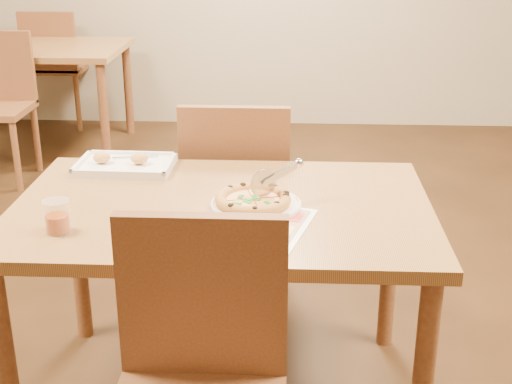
{
  "coord_description": "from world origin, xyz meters",
  "views": [
    {
      "loc": [
        0.21,
        -2.04,
        1.56
      ],
      "look_at": [
        0.11,
        -0.02,
        0.77
      ],
      "focal_mm": 50.0,
      "sensor_mm": 36.0,
      "label": 1
    }
  ],
  "objects_px": {
    "appetizer_tray": "(125,165)",
    "glass_tumbler": "(57,218)",
    "plate": "(256,205)",
    "menu": "(258,228)",
    "bg_table": "(29,58)",
    "pizza": "(253,200)",
    "chair_far": "(237,183)",
    "pizza_cutter": "(275,177)",
    "chair_near": "(199,358)",
    "bg_chair_far": "(53,55)",
    "dining_table": "(222,229)"
  },
  "relations": [
    {
      "from": "plate",
      "to": "menu",
      "type": "distance_m",
      "value": 0.16
    },
    {
      "from": "bg_chair_far",
      "to": "dining_table",
      "type": "bearing_deg",
      "value": 115.85
    },
    {
      "from": "appetizer_tray",
      "to": "bg_chair_far",
      "type": "bearing_deg",
      "value": 112.31
    },
    {
      "from": "chair_near",
      "to": "glass_tumbler",
      "type": "distance_m",
      "value": 0.61
    },
    {
      "from": "chair_far",
      "to": "plate",
      "type": "distance_m",
      "value": 0.65
    },
    {
      "from": "bg_table",
      "to": "menu",
      "type": "height_order",
      "value": "menu"
    },
    {
      "from": "chair_far",
      "to": "pizza_cutter",
      "type": "xyz_separation_m",
      "value": [
        0.16,
        -0.59,
        0.24
      ]
    },
    {
      "from": "pizza",
      "to": "pizza_cutter",
      "type": "xyz_separation_m",
      "value": [
        0.07,
        0.04,
        0.06
      ]
    },
    {
      "from": "bg_chair_far",
      "to": "pizza",
      "type": "height_order",
      "value": "bg_chair_far"
    },
    {
      "from": "chair_near",
      "to": "glass_tumbler",
      "type": "xyz_separation_m",
      "value": [
        -0.44,
        0.37,
        0.2
      ]
    },
    {
      "from": "dining_table",
      "to": "pizza",
      "type": "height_order",
      "value": "pizza"
    },
    {
      "from": "chair_near",
      "to": "menu",
      "type": "relative_size",
      "value": 1.28
    },
    {
      "from": "chair_far",
      "to": "bg_chair_far",
      "type": "xyz_separation_m",
      "value": [
        -1.6,
        2.7,
        0.0
      ]
    },
    {
      "from": "dining_table",
      "to": "bg_chair_far",
      "type": "distance_m",
      "value": 3.67
    },
    {
      "from": "pizza_cutter",
      "to": "glass_tumbler",
      "type": "height_order",
      "value": "pizza_cutter"
    },
    {
      "from": "dining_table",
      "to": "pizza",
      "type": "distance_m",
      "value": 0.15
    },
    {
      "from": "chair_near",
      "to": "appetizer_tray",
      "type": "xyz_separation_m",
      "value": [
        -0.37,
        0.91,
        0.17
      ]
    },
    {
      "from": "appetizer_tray",
      "to": "dining_table",
      "type": "bearing_deg",
      "value": -39.84
    },
    {
      "from": "glass_tumbler",
      "to": "plate",
      "type": "bearing_deg",
      "value": 20.94
    },
    {
      "from": "bg_chair_far",
      "to": "pizza_cutter",
      "type": "bearing_deg",
      "value": 118.21
    },
    {
      "from": "appetizer_tray",
      "to": "bg_table",
      "type": "bearing_deg",
      "value": 116.25
    },
    {
      "from": "appetizer_tray",
      "to": "pizza",
      "type": "bearing_deg",
      "value": -35.69
    },
    {
      "from": "dining_table",
      "to": "bg_chair_far",
      "type": "xyz_separation_m",
      "value": [
        -1.6,
        3.3,
        -0.07
      ]
    },
    {
      "from": "appetizer_tray",
      "to": "glass_tumbler",
      "type": "xyz_separation_m",
      "value": [
        -0.07,
        -0.54,
        0.03
      ]
    },
    {
      "from": "chair_far",
      "to": "plate",
      "type": "height_order",
      "value": "chair_far"
    },
    {
      "from": "bg_table",
      "to": "pizza",
      "type": "xyz_separation_m",
      "value": [
        1.7,
        -2.83,
        0.11
      ]
    },
    {
      "from": "bg_table",
      "to": "pizza",
      "type": "bearing_deg",
      "value": -59.0
    },
    {
      "from": "bg_table",
      "to": "bg_chair_far",
      "type": "xyz_separation_m",
      "value": [
        0.0,
        0.5,
        -0.07
      ]
    },
    {
      "from": "bg_chair_far",
      "to": "menu",
      "type": "relative_size",
      "value": 1.28
    },
    {
      "from": "bg_table",
      "to": "pizza_cutter",
      "type": "bearing_deg",
      "value": -57.67
    },
    {
      "from": "chair_near",
      "to": "bg_table",
      "type": "xyz_separation_m",
      "value": [
        -1.6,
        3.4,
        0.07
      ]
    },
    {
      "from": "menu",
      "to": "pizza",
      "type": "bearing_deg",
      "value": 98.44
    },
    {
      "from": "plate",
      "to": "pizza_cutter",
      "type": "height_order",
      "value": "pizza_cutter"
    },
    {
      "from": "chair_far",
      "to": "bg_table",
      "type": "relative_size",
      "value": 0.36
    },
    {
      "from": "glass_tumbler",
      "to": "pizza_cutter",
      "type": "bearing_deg",
      "value": 21.81
    },
    {
      "from": "bg_chair_far",
      "to": "glass_tumbler",
      "type": "bearing_deg",
      "value": 108.15
    },
    {
      "from": "dining_table",
      "to": "appetizer_tray",
      "type": "xyz_separation_m",
      "value": [
        -0.37,
        0.31,
        0.1
      ]
    },
    {
      "from": "plate",
      "to": "menu",
      "type": "xyz_separation_m",
      "value": [
        0.01,
        -0.16,
        -0.0
      ]
    },
    {
      "from": "chair_near",
      "to": "bg_table",
      "type": "bearing_deg",
      "value": 115.19
    },
    {
      "from": "pizza",
      "to": "pizza_cutter",
      "type": "height_order",
      "value": "pizza_cutter"
    },
    {
      "from": "chair_far",
      "to": "glass_tumbler",
      "type": "bearing_deg",
      "value": 62.02
    },
    {
      "from": "bg_table",
      "to": "appetizer_tray",
      "type": "relative_size",
      "value": 3.85
    },
    {
      "from": "chair_near",
      "to": "bg_chair_far",
      "type": "relative_size",
      "value": 1.0
    },
    {
      "from": "pizza",
      "to": "pizza_cutter",
      "type": "relative_size",
      "value": 1.52
    },
    {
      "from": "pizza",
      "to": "menu",
      "type": "bearing_deg",
      "value": -81.56
    },
    {
      "from": "pizza_cutter",
      "to": "chair_far",
      "type": "bearing_deg",
      "value": 75.39
    },
    {
      "from": "chair_near",
      "to": "pizza",
      "type": "xyz_separation_m",
      "value": [
        0.1,
        0.57,
        0.18
      ]
    },
    {
      "from": "pizza_cutter",
      "to": "glass_tumbler",
      "type": "xyz_separation_m",
      "value": [
        -0.61,
        -0.24,
        -0.05
      ]
    },
    {
      "from": "chair_far",
      "to": "bg_chair_far",
      "type": "distance_m",
      "value": 3.14
    },
    {
      "from": "pizza_cutter",
      "to": "menu",
      "type": "xyz_separation_m",
      "value": [
        -0.04,
        -0.19,
        -0.09
      ]
    }
  ]
}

